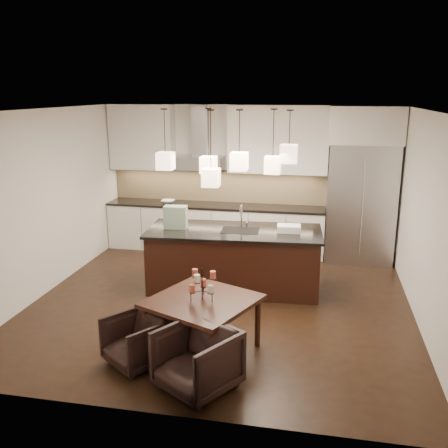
% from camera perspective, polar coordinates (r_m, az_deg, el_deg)
% --- Properties ---
extents(floor, '(5.50, 5.50, 0.02)m').
position_cam_1_polar(floor, '(7.56, -0.30, -8.92)').
color(floor, black).
rests_on(floor, ground).
extents(ceiling, '(5.50, 5.50, 0.02)m').
position_cam_1_polar(ceiling, '(6.91, -0.33, 12.98)').
color(ceiling, white).
rests_on(ceiling, wall_back).
extents(wall_back, '(5.50, 0.02, 2.80)m').
position_cam_1_polar(wall_back, '(9.77, 2.93, 5.24)').
color(wall_back, silver).
rests_on(wall_back, ground).
extents(wall_front, '(5.50, 0.02, 2.80)m').
position_cam_1_polar(wall_front, '(4.55, -7.30, -6.45)').
color(wall_front, silver).
rests_on(wall_front, ground).
extents(wall_left, '(0.02, 5.50, 2.80)m').
position_cam_1_polar(wall_left, '(8.10, -19.83, 2.33)').
color(wall_left, silver).
rests_on(wall_left, ground).
extents(wall_right, '(0.02, 5.50, 2.80)m').
position_cam_1_polar(wall_right, '(7.10, 22.07, 0.42)').
color(wall_right, silver).
rests_on(wall_right, ground).
extents(refrigerator, '(1.20, 0.72, 2.15)m').
position_cam_1_polar(refrigerator, '(9.39, 15.35, 2.30)').
color(refrigerator, '#B7B7BA').
rests_on(refrigerator, floor).
extents(fridge_panel, '(1.26, 0.72, 0.65)m').
position_cam_1_polar(fridge_panel, '(9.20, 15.96, 10.83)').
color(fridge_panel, silver).
rests_on(fridge_panel, refrigerator).
extents(lower_cabinets, '(4.21, 0.62, 0.88)m').
position_cam_1_polar(lower_cabinets, '(9.77, -1.06, -0.51)').
color(lower_cabinets, silver).
rests_on(lower_cabinets, floor).
extents(countertop, '(4.21, 0.66, 0.04)m').
position_cam_1_polar(countertop, '(9.66, -1.07, 2.12)').
color(countertop, black).
rests_on(countertop, lower_cabinets).
extents(backsplash, '(4.21, 0.02, 0.63)m').
position_cam_1_polar(backsplash, '(9.88, -0.71, 4.39)').
color(backsplash, tan).
rests_on(backsplash, countertop).
extents(upper_cab_left, '(1.25, 0.35, 1.25)m').
position_cam_1_polar(upper_cab_left, '(10.00, -9.36, 9.77)').
color(upper_cab_left, silver).
rests_on(upper_cab_left, wall_back).
extents(upper_cab_right, '(1.85, 0.35, 1.25)m').
position_cam_1_polar(upper_cab_right, '(9.42, 6.19, 9.57)').
color(upper_cab_right, silver).
rests_on(upper_cab_right, wall_back).
extents(hood_canopy, '(0.90, 0.52, 0.24)m').
position_cam_1_polar(hood_canopy, '(9.62, -2.79, 7.02)').
color(hood_canopy, '#B7B7BA').
rests_on(hood_canopy, wall_back).
extents(hood_chimney, '(0.30, 0.28, 0.96)m').
position_cam_1_polar(hood_chimney, '(9.67, -2.68, 10.64)').
color(hood_chimney, '#B7B7BA').
rests_on(hood_chimney, hood_canopy).
extents(fruit_bowl, '(0.26, 0.26, 0.06)m').
position_cam_1_polar(fruit_bowl, '(9.83, -6.42, 2.57)').
color(fruit_bowl, silver).
rests_on(fruit_bowl, countertop).
extents(island_body, '(2.68, 1.22, 0.92)m').
position_cam_1_polar(island_body, '(7.89, 1.15, -4.19)').
color(island_body, black).
rests_on(island_body, floor).
extents(island_top, '(2.77, 1.31, 0.04)m').
position_cam_1_polar(island_top, '(7.75, 1.17, -0.83)').
color(island_top, black).
rests_on(island_top, island_body).
extents(faucet, '(0.12, 0.26, 0.40)m').
position_cam_1_polar(faucet, '(7.78, 2.03, 0.91)').
color(faucet, silver).
rests_on(faucet, island_top).
extents(tote_bag, '(0.37, 0.21, 0.36)m').
position_cam_1_polar(tote_bag, '(7.83, -5.56, 0.79)').
color(tote_bag, '#164B22').
rests_on(tote_bag, island_top).
extents(food_container, '(0.37, 0.27, 0.10)m').
position_cam_1_polar(food_container, '(7.69, 7.42, -0.51)').
color(food_container, silver).
rests_on(food_container, island_top).
extents(dining_table, '(1.48, 1.48, 0.67)m').
position_cam_1_polar(dining_table, '(6.10, -2.46, -11.48)').
color(dining_table, black).
rests_on(dining_table, floor).
extents(candelabra, '(0.42, 0.42, 0.39)m').
position_cam_1_polar(candelabra, '(5.88, -2.52, -6.82)').
color(candelabra, black).
rests_on(candelabra, dining_table).
extents(candle_a, '(0.09, 0.09, 0.09)m').
position_cam_1_polar(candle_a, '(5.82, -1.52, -7.43)').
color(candle_a, beige).
rests_on(candle_a, candelabra).
extents(candle_b, '(0.09, 0.09, 0.09)m').
position_cam_1_polar(candle_b, '(6.01, -2.37, -6.72)').
color(candle_b, '#C34F38').
rests_on(candle_b, candelabra).
extents(candle_c, '(0.09, 0.09, 0.09)m').
position_cam_1_polar(candle_c, '(5.85, -3.65, -7.35)').
color(candle_c, '#AD4932').
rests_on(candle_c, candelabra).
extents(candle_d, '(0.09, 0.09, 0.09)m').
position_cam_1_polar(candle_d, '(5.85, -1.28, -5.83)').
color(candle_d, '#C34F38').
rests_on(candle_d, candelabra).
extents(candle_e, '(0.09, 0.09, 0.09)m').
position_cam_1_polar(candle_e, '(5.92, -3.33, -5.58)').
color(candle_e, '#AD4932').
rests_on(candle_e, candelabra).
extents(candle_f, '(0.09, 0.09, 0.09)m').
position_cam_1_polar(candle_f, '(5.75, -3.09, -6.23)').
color(candle_f, beige).
rests_on(candle_f, candelabra).
extents(armchair_left, '(0.88, 0.88, 0.58)m').
position_cam_1_polar(armchair_left, '(5.93, -9.97, -13.03)').
color(armchair_left, black).
rests_on(armchair_left, floor).
extents(armchair_right, '(1.01, 1.02, 0.68)m').
position_cam_1_polar(armchair_right, '(5.39, -3.11, -15.25)').
color(armchair_right, black).
rests_on(armchair_right, floor).
extents(pendant_a, '(0.24, 0.24, 0.26)m').
position_cam_1_polar(pendant_a, '(7.67, -6.70, 7.17)').
color(pendant_a, '#FFDEB5').
rests_on(pendant_a, ceiling).
extents(pendant_b, '(0.24, 0.24, 0.26)m').
position_cam_1_polar(pendant_b, '(7.89, -1.79, 6.77)').
color(pendant_b, '#FFDEB5').
rests_on(pendant_b, ceiling).
extents(pendant_c, '(0.24, 0.24, 0.26)m').
position_cam_1_polar(pendant_c, '(7.31, 1.75, 7.17)').
color(pendant_c, '#FFDEB5').
rests_on(pendant_c, ceiling).
extents(pendant_d, '(0.24, 0.24, 0.26)m').
position_cam_1_polar(pendant_d, '(7.62, 5.58, 6.72)').
color(pendant_d, '#FFDEB5').
rests_on(pendant_d, ceiling).
extents(pendant_e, '(0.24, 0.24, 0.26)m').
position_cam_1_polar(pendant_e, '(7.23, 7.41, 7.96)').
color(pendant_e, '#FFDEB5').
rests_on(pendant_e, ceiling).
extents(pendant_f, '(0.24, 0.24, 0.26)m').
position_cam_1_polar(pendant_f, '(7.30, -1.49, 5.32)').
color(pendant_f, '#FFDEB5').
rests_on(pendant_f, ceiling).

